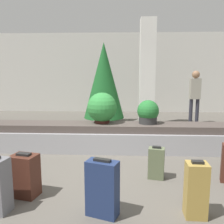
{
  "coord_description": "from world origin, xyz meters",
  "views": [
    {
      "loc": [
        0.25,
        -3.94,
        1.69
      ],
      "look_at": [
        0.0,
        1.27,
        0.83
      ],
      "focal_mm": 40.0,
      "sensor_mm": 36.0,
      "label": 1
    }
  ],
  "objects_px": {
    "pillar": "(147,74)",
    "suitcase_4": "(196,190)",
    "suitcase_5": "(102,188)",
    "potted_plant_1": "(102,108)",
    "suitcase_0": "(25,175)",
    "suitcase_1": "(156,163)",
    "decorated_tree": "(104,81)",
    "traveler_0": "(195,93)",
    "potted_plant_0": "(148,112)"
  },
  "relations": [
    {
      "from": "traveler_0",
      "to": "potted_plant_1",
      "type": "bearing_deg",
      "value": -138.05
    },
    {
      "from": "potted_plant_1",
      "to": "traveler_0",
      "type": "relative_size",
      "value": 0.39
    },
    {
      "from": "suitcase_4",
      "to": "decorated_tree",
      "type": "xyz_separation_m",
      "value": [
        -1.49,
        5.29,
        1.05
      ]
    },
    {
      "from": "suitcase_1",
      "to": "potted_plant_1",
      "type": "distance_m",
      "value": 1.9
    },
    {
      "from": "suitcase_4",
      "to": "traveler_0",
      "type": "relative_size",
      "value": 0.4
    },
    {
      "from": "suitcase_0",
      "to": "suitcase_4",
      "type": "relative_size",
      "value": 0.89
    },
    {
      "from": "suitcase_5",
      "to": "potted_plant_1",
      "type": "distance_m",
      "value": 2.63
    },
    {
      "from": "suitcase_4",
      "to": "potted_plant_0",
      "type": "height_order",
      "value": "potted_plant_0"
    },
    {
      "from": "pillar",
      "to": "suitcase_5",
      "type": "relative_size",
      "value": 4.58
    },
    {
      "from": "potted_plant_1",
      "to": "decorated_tree",
      "type": "xyz_separation_m",
      "value": [
        -0.18,
        2.76,
        0.48
      ]
    },
    {
      "from": "suitcase_0",
      "to": "potted_plant_0",
      "type": "relative_size",
      "value": 1.21
    },
    {
      "from": "suitcase_1",
      "to": "decorated_tree",
      "type": "bearing_deg",
      "value": 117.28
    },
    {
      "from": "suitcase_0",
      "to": "traveler_0",
      "type": "height_order",
      "value": "traveler_0"
    },
    {
      "from": "potted_plant_1",
      "to": "traveler_0",
      "type": "height_order",
      "value": "traveler_0"
    },
    {
      "from": "potted_plant_0",
      "to": "potted_plant_1",
      "type": "relative_size",
      "value": 0.77
    },
    {
      "from": "suitcase_0",
      "to": "suitcase_5",
      "type": "height_order",
      "value": "suitcase_5"
    },
    {
      "from": "suitcase_0",
      "to": "potted_plant_0",
      "type": "distance_m",
      "value": 2.87
    },
    {
      "from": "potted_plant_1",
      "to": "traveler_0",
      "type": "xyz_separation_m",
      "value": [
        2.7,
        2.67,
        0.11
      ]
    },
    {
      "from": "decorated_tree",
      "to": "suitcase_5",
      "type": "bearing_deg",
      "value": -85.69
    },
    {
      "from": "pillar",
      "to": "potted_plant_1",
      "type": "relative_size",
      "value": 4.87
    },
    {
      "from": "pillar",
      "to": "potted_plant_1",
      "type": "bearing_deg",
      "value": -116.52
    },
    {
      "from": "suitcase_5",
      "to": "potted_plant_1",
      "type": "height_order",
      "value": "potted_plant_1"
    },
    {
      "from": "potted_plant_0",
      "to": "decorated_tree",
      "type": "distance_m",
      "value": 3.05
    },
    {
      "from": "pillar",
      "to": "suitcase_0",
      "type": "xyz_separation_m",
      "value": [
        -2.02,
        -4.47,
        -1.31
      ]
    },
    {
      "from": "traveler_0",
      "to": "decorated_tree",
      "type": "xyz_separation_m",
      "value": [
        -2.88,
        0.09,
        0.36
      ]
    },
    {
      "from": "suitcase_4",
      "to": "potted_plant_1",
      "type": "xyz_separation_m",
      "value": [
        -1.31,
        2.53,
        0.57
      ]
    },
    {
      "from": "suitcase_4",
      "to": "potted_plant_0",
      "type": "bearing_deg",
      "value": 99.25
    },
    {
      "from": "pillar",
      "to": "suitcase_4",
      "type": "relative_size",
      "value": 4.69
    },
    {
      "from": "suitcase_1",
      "to": "suitcase_5",
      "type": "relative_size",
      "value": 0.75
    },
    {
      "from": "suitcase_0",
      "to": "decorated_tree",
      "type": "distance_m",
      "value": 5.06
    },
    {
      "from": "suitcase_4",
      "to": "potted_plant_1",
      "type": "height_order",
      "value": "potted_plant_1"
    },
    {
      "from": "suitcase_1",
      "to": "suitcase_5",
      "type": "xyz_separation_m",
      "value": [
        -0.76,
        -1.07,
        0.09
      ]
    },
    {
      "from": "suitcase_1",
      "to": "decorated_tree",
      "type": "distance_m",
      "value": 4.55
    },
    {
      "from": "pillar",
      "to": "suitcase_1",
      "type": "bearing_deg",
      "value": -92.61
    },
    {
      "from": "pillar",
      "to": "potted_plant_1",
      "type": "xyz_separation_m",
      "value": [
        -1.16,
        -2.32,
        -0.7
      ]
    },
    {
      "from": "suitcase_1",
      "to": "potted_plant_1",
      "type": "xyz_separation_m",
      "value": [
        -0.99,
        1.49,
        0.65
      ]
    },
    {
      "from": "traveler_0",
      "to": "pillar",
      "type": "bearing_deg",
      "value": -170.07
    },
    {
      "from": "suitcase_1",
      "to": "potted_plant_0",
      "type": "xyz_separation_m",
      "value": [
        -0.0,
        1.48,
        0.56
      ]
    },
    {
      "from": "suitcase_1",
      "to": "decorated_tree",
      "type": "xyz_separation_m",
      "value": [
        -1.16,
        4.25,
        1.13
      ]
    },
    {
      "from": "suitcase_4",
      "to": "suitcase_5",
      "type": "bearing_deg",
      "value": -176.58
    },
    {
      "from": "potted_plant_0",
      "to": "traveler_0",
      "type": "height_order",
      "value": "traveler_0"
    },
    {
      "from": "pillar",
      "to": "suitcase_4",
      "type": "bearing_deg",
      "value": -88.25
    },
    {
      "from": "suitcase_0",
      "to": "decorated_tree",
      "type": "relative_size",
      "value": 0.24
    },
    {
      "from": "potted_plant_1",
      "to": "decorated_tree",
      "type": "height_order",
      "value": "decorated_tree"
    },
    {
      "from": "pillar",
      "to": "suitcase_0",
      "type": "relative_size",
      "value": 5.27
    },
    {
      "from": "pillar",
      "to": "suitcase_1",
      "type": "height_order",
      "value": "pillar"
    },
    {
      "from": "pillar",
      "to": "traveler_0",
      "type": "xyz_separation_m",
      "value": [
        1.54,
        0.35,
        -0.59
      ]
    },
    {
      "from": "suitcase_5",
      "to": "decorated_tree",
      "type": "height_order",
      "value": "decorated_tree"
    },
    {
      "from": "pillar",
      "to": "suitcase_4",
      "type": "height_order",
      "value": "pillar"
    },
    {
      "from": "suitcase_0",
      "to": "suitcase_1",
      "type": "distance_m",
      "value": 1.96
    }
  ]
}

